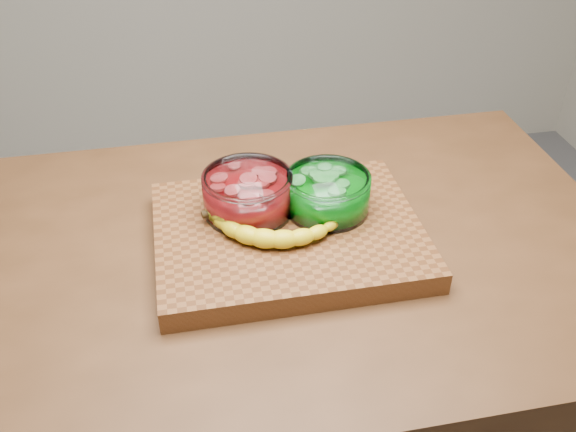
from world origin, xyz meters
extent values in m
cube|color=#492B16|center=(0.00, 0.00, 0.45)|extent=(1.20, 0.80, 0.90)
cube|color=brown|center=(0.00, 0.00, 0.92)|extent=(0.45, 0.35, 0.04)
cylinder|color=white|center=(-0.06, 0.06, 0.98)|extent=(0.16, 0.16, 0.07)
cylinder|color=#AA1114|center=(-0.06, 0.06, 0.97)|extent=(0.13, 0.13, 0.04)
cylinder|color=#D84445|center=(-0.06, 0.06, 1.00)|extent=(0.13, 0.13, 0.02)
cylinder|color=white|center=(0.08, 0.03, 0.97)|extent=(0.15, 0.15, 0.07)
cylinder|color=#078B10|center=(0.08, 0.03, 0.96)|extent=(0.12, 0.12, 0.04)
cylinder|color=#69D865|center=(0.08, 0.03, 0.99)|extent=(0.12, 0.12, 0.02)
camera|label=1|loc=(-0.17, -0.85, 1.60)|focal=40.00mm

